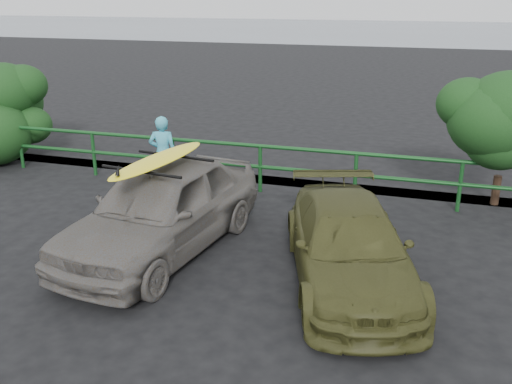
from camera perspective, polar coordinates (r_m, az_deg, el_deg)
ground at (r=8.41m, az=-16.28°, el=-10.15°), size 80.00×80.00×0.00m
ocean at (r=66.29m, az=13.68°, el=15.42°), size 200.00×200.00×0.00m
guardrail at (r=12.33m, az=-4.04°, el=2.79°), size 14.00×0.08×1.04m
shrub_left at (r=14.85m, az=-21.26°, el=7.14°), size 3.20×2.40×2.43m
shrub_right at (r=11.88m, az=20.06°, el=4.76°), size 3.20×2.40×2.55m
sedan at (r=9.31m, az=-9.43°, el=-1.64°), size 2.33×4.52×1.47m
olive_vehicle at (r=8.36m, az=9.30°, el=-5.33°), size 2.74×4.30×1.16m
man at (r=12.22m, az=-9.29°, el=3.81°), size 0.66×0.51×1.61m
roof_rack at (r=9.07m, az=-9.69°, el=2.84°), size 1.56×1.19×0.05m
surfboard at (r=9.05m, az=-9.71°, el=3.20°), size 0.84×2.47×0.07m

